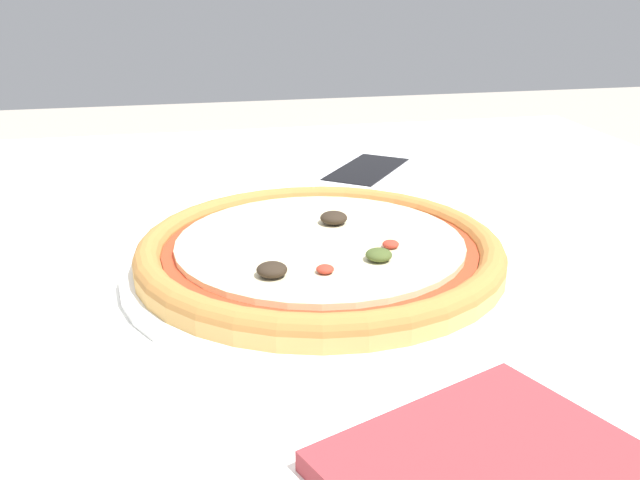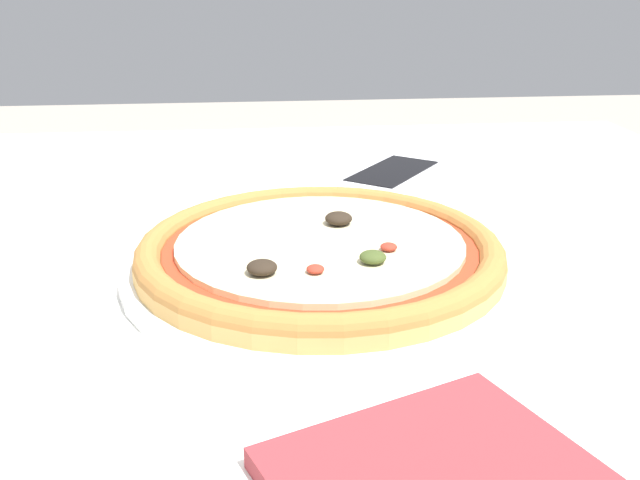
{
  "view_description": "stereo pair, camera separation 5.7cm",
  "coord_description": "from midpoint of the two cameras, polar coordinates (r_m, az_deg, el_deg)",
  "views": [
    {
      "loc": [
        -0.03,
        -0.56,
        0.99
      ],
      "look_at": [
        0.08,
        -0.04,
        0.79
      ],
      "focal_mm": 40.0,
      "sensor_mm": 36.0,
      "label": 1
    },
    {
      "loc": [
        0.03,
        -0.57,
        0.99
      ],
      "look_at": [
        0.08,
        -0.04,
        0.79
      ],
      "focal_mm": 40.0,
      "sensor_mm": 36.0,
      "label": 2
    }
  ],
  "objects": [
    {
      "name": "napkin_folded",
      "position": [
        0.37,
        8.4,
        -17.55
      ],
      "size": [
        0.18,
        0.16,
        0.01
      ],
      "color": "#933338",
      "rests_on": "dining_table"
    },
    {
      "name": "dining_table",
      "position": [
        0.65,
        -10.66,
        -9.27
      ],
      "size": [
        1.22,
        1.06,
        0.76
      ],
      "color": "brown",
      "rests_on": "ground_plane"
    },
    {
      "name": "cell_phone",
      "position": [
        0.85,
        1.84,
        5.34
      ],
      "size": [
        0.14,
        0.16,
        0.01
      ],
      "color": "white",
      "rests_on": "dining_table"
    },
    {
      "name": "pizza_plate",
      "position": [
        0.58,
        -2.84,
        -1.24
      ],
      "size": [
        0.32,
        0.32,
        0.04
      ],
      "color": "white",
      "rests_on": "dining_table"
    }
  ]
}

